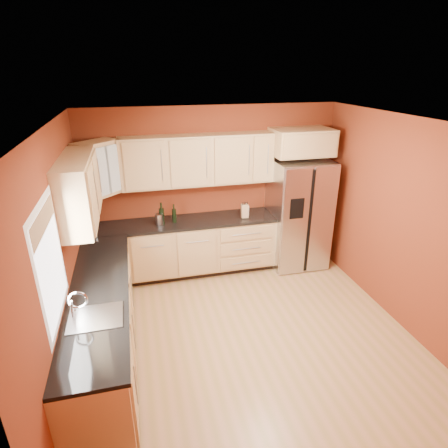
# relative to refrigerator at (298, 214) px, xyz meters

# --- Properties ---
(floor) EXTENTS (4.00, 4.00, 0.00)m
(floor) POSITION_rel_refrigerator_xyz_m (-1.35, -1.62, -0.89)
(floor) COLOR #A37C3F
(floor) RESTS_ON ground
(ceiling) EXTENTS (4.00, 4.00, 0.00)m
(ceiling) POSITION_rel_refrigerator_xyz_m (-1.35, -1.62, 1.71)
(ceiling) COLOR silver
(ceiling) RESTS_ON wall_back
(wall_back) EXTENTS (4.00, 0.04, 2.60)m
(wall_back) POSITION_rel_refrigerator_xyz_m (-1.35, 0.38, 0.41)
(wall_back) COLOR maroon
(wall_back) RESTS_ON floor
(wall_front) EXTENTS (4.00, 0.04, 2.60)m
(wall_front) POSITION_rel_refrigerator_xyz_m (-1.35, -3.62, 0.41)
(wall_front) COLOR maroon
(wall_front) RESTS_ON floor
(wall_left) EXTENTS (0.04, 4.00, 2.60)m
(wall_left) POSITION_rel_refrigerator_xyz_m (-3.35, -1.62, 0.41)
(wall_left) COLOR maroon
(wall_left) RESTS_ON floor
(wall_right) EXTENTS (0.04, 4.00, 2.60)m
(wall_right) POSITION_rel_refrigerator_xyz_m (0.65, -1.62, 0.41)
(wall_right) COLOR maroon
(wall_right) RESTS_ON floor
(base_cabinets_back) EXTENTS (2.90, 0.60, 0.88)m
(base_cabinets_back) POSITION_rel_refrigerator_xyz_m (-1.90, 0.07, -0.45)
(base_cabinets_back) COLOR tan
(base_cabinets_back) RESTS_ON floor
(base_cabinets_left) EXTENTS (0.60, 2.80, 0.88)m
(base_cabinets_left) POSITION_rel_refrigerator_xyz_m (-3.05, -1.62, -0.45)
(base_cabinets_left) COLOR tan
(base_cabinets_left) RESTS_ON floor
(countertop_back) EXTENTS (2.90, 0.62, 0.04)m
(countertop_back) POSITION_rel_refrigerator_xyz_m (-1.90, 0.06, 0.01)
(countertop_back) COLOR black
(countertop_back) RESTS_ON base_cabinets_back
(countertop_left) EXTENTS (0.62, 2.80, 0.04)m
(countertop_left) POSITION_rel_refrigerator_xyz_m (-3.04, -1.62, 0.01)
(countertop_left) COLOR black
(countertop_left) RESTS_ON base_cabinets_left
(upper_cabinets_back) EXTENTS (2.30, 0.33, 0.75)m
(upper_cabinets_back) POSITION_rel_refrigerator_xyz_m (-1.60, 0.21, 0.94)
(upper_cabinets_back) COLOR tan
(upper_cabinets_back) RESTS_ON wall_back
(upper_cabinets_left) EXTENTS (0.33, 1.35, 0.75)m
(upper_cabinets_left) POSITION_rel_refrigerator_xyz_m (-3.19, -0.90, 0.94)
(upper_cabinets_left) COLOR tan
(upper_cabinets_left) RESTS_ON wall_left
(corner_upper_cabinet) EXTENTS (0.67, 0.67, 0.75)m
(corner_upper_cabinet) POSITION_rel_refrigerator_xyz_m (-3.02, 0.04, 0.94)
(corner_upper_cabinet) COLOR tan
(corner_upper_cabinet) RESTS_ON wall_back
(over_fridge_cabinet) EXTENTS (0.92, 0.60, 0.40)m
(over_fridge_cabinet) POSITION_rel_refrigerator_xyz_m (0.00, 0.07, 1.16)
(over_fridge_cabinet) COLOR tan
(over_fridge_cabinet) RESTS_ON wall_back
(refrigerator) EXTENTS (0.90, 0.75, 1.78)m
(refrigerator) POSITION_rel_refrigerator_xyz_m (0.00, 0.00, 0.00)
(refrigerator) COLOR #A6A6AA
(refrigerator) RESTS_ON floor
(window) EXTENTS (0.03, 0.90, 1.00)m
(window) POSITION_rel_refrigerator_xyz_m (-3.33, -2.12, 0.66)
(window) COLOR white
(window) RESTS_ON wall_left
(sink_faucet) EXTENTS (0.50, 0.42, 0.30)m
(sink_faucet) POSITION_rel_refrigerator_xyz_m (-3.04, -2.12, 0.18)
(sink_faucet) COLOR silver
(sink_faucet) RESTS_ON countertop_left
(canister_left) EXTENTS (0.12, 0.12, 0.18)m
(canister_left) POSITION_rel_refrigerator_xyz_m (-3.20, 0.06, 0.12)
(canister_left) COLOR #A6A6AA
(canister_left) RESTS_ON countertop_back
(canister_right) EXTENTS (0.12, 0.12, 0.18)m
(canister_right) POSITION_rel_refrigerator_xyz_m (-2.25, -0.01, 0.12)
(canister_right) COLOR #A6A6AA
(canister_right) RESTS_ON countertop_back
(wine_bottle_a) EXTENTS (0.09, 0.09, 0.29)m
(wine_bottle_a) POSITION_rel_refrigerator_xyz_m (-2.02, 0.06, 0.17)
(wine_bottle_a) COLOR black
(wine_bottle_a) RESTS_ON countertop_back
(wine_bottle_b) EXTENTS (0.10, 0.10, 0.34)m
(wine_bottle_b) POSITION_rel_refrigerator_xyz_m (-2.21, 0.03, 0.20)
(wine_bottle_b) COLOR black
(wine_bottle_b) RESTS_ON countertop_back
(knife_block) EXTENTS (0.12, 0.11, 0.22)m
(knife_block) POSITION_rel_refrigerator_xyz_m (-0.92, -0.01, 0.14)
(knife_block) COLOR #A57C50
(knife_block) RESTS_ON countertop_back
(soap_dispenser) EXTENTS (0.09, 0.09, 0.21)m
(soap_dispenser) POSITION_rel_refrigerator_xyz_m (-0.87, 0.04, 0.14)
(soap_dispenser) COLOR white
(soap_dispenser) RESTS_ON countertop_back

